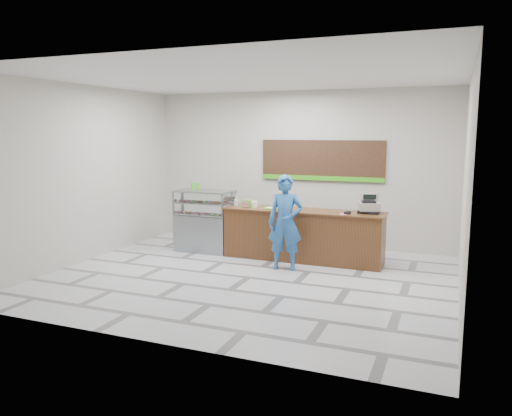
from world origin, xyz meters
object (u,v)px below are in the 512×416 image
at_px(sales_counter, 303,235).
at_px(serving_tray, 272,208).
at_px(cash_register, 369,206).
at_px(display_case, 205,220).
at_px(customer, 285,222).

bearing_deg(sales_counter, serving_tray, -174.98).
bearing_deg(cash_register, sales_counter, 167.75).
bearing_deg(display_case, cash_register, 2.07).
height_order(sales_counter, serving_tray, serving_tray).
relative_size(sales_counter, cash_register, 6.53).
height_order(display_case, cash_register, cash_register).
bearing_deg(customer, serving_tray, 116.17).
height_order(sales_counter, display_case, display_case).
distance_m(display_case, customer, 2.24).
height_order(sales_counter, customer, customer).
xyz_separation_m(cash_register, serving_tray, (-1.93, -0.18, -0.13)).
distance_m(sales_counter, serving_tray, 0.83).
bearing_deg(customer, sales_counter, 70.36).
bearing_deg(customer, cash_register, 21.67).
bearing_deg(serving_tray, display_case, 173.54).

